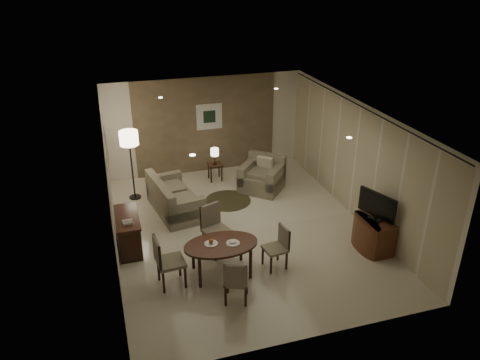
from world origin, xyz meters
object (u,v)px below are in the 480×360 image
object	(u,v)px
tv_cabinet	(374,234)
side_table	(215,172)
chair_near	(236,279)
armchair	(262,174)
console_desk	(128,232)
chair_left	(171,261)
dining_table	(221,259)
chair_far	(217,231)
sofa	(175,196)
floor_lamp	(132,166)
chair_right	(275,248)

from	to	relation	value
tv_cabinet	side_table	xyz separation A→B (m)	(-2.34, 4.25, -0.11)
tv_cabinet	chair_near	distance (m)	3.30
tv_cabinet	armchair	xyz separation A→B (m)	(-1.33, 3.30, 0.10)
console_desk	chair_left	xyz separation A→B (m)	(0.66, -1.48, 0.13)
tv_cabinet	dining_table	size ratio (longest dim) A/B	0.63
dining_table	console_desk	bearing A→B (deg)	138.92
tv_cabinet	dining_table	world-z (taller)	tv_cabinet
chair_near	side_table	size ratio (longest dim) A/B	1.84
chair_far	side_table	bearing A→B (deg)	55.77
tv_cabinet	chair_left	bearing A→B (deg)	179.68
side_table	tv_cabinet	bearing A→B (deg)	-61.11
console_desk	dining_table	xyz separation A→B (m)	(1.63, -1.42, -0.04)
side_table	sofa	bearing A→B (deg)	-132.88
chair_far	side_table	size ratio (longest dim) A/B	2.17
chair_far	floor_lamp	xyz separation A→B (m)	(-1.41, 3.00, 0.38)
chair_left	chair_right	world-z (taller)	chair_left
chair_far	console_desk	bearing A→B (deg)	136.89
console_desk	chair_right	distance (m)	3.08
chair_right	armchair	bearing A→B (deg)	156.72
tv_cabinet	sofa	bearing A→B (deg)	142.87
tv_cabinet	sofa	size ratio (longest dim) A/B	0.50
dining_table	sofa	world-z (taller)	sofa
chair_right	chair_far	bearing A→B (deg)	-139.12
chair_right	floor_lamp	size ratio (longest dim) A/B	0.48
side_table	dining_table	bearing A→B (deg)	-102.44
tv_cabinet	chair_right	size ratio (longest dim) A/B	1.05
dining_table	armchair	xyz separation A→B (m)	(1.94, 3.21, 0.11)
dining_table	floor_lamp	distance (m)	3.98
chair_right	sofa	distance (m)	3.18
tv_cabinet	side_table	world-z (taller)	tv_cabinet
chair_left	armchair	bearing A→B (deg)	-46.42
side_table	chair_left	bearing A→B (deg)	-114.08
tv_cabinet	sofa	world-z (taller)	sofa
tv_cabinet	chair_right	distance (m)	2.21
dining_table	chair_far	world-z (taller)	chair_far
console_desk	sofa	world-z (taller)	sofa
console_desk	sofa	bearing A→B (deg)	47.29
chair_near	chair_right	size ratio (longest dim) A/B	1.02
chair_far	chair_right	distance (m)	1.25
chair_left	side_table	distance (m)	4.64
armchair	chair_right	bearing A→B (deg)	-63.38
tv_cabinet	floor_lamp	world-z (taller)	floor_lamp
floor_lamp	chair_near	bearing A→B (deg)	-73.32
console_desk	armchair	xyz separation A→B (m)	(3.56, 1.80, 0.07)
dining_table	sofa	xyz separation A→B (m)	(-0.43, 2.71, 0.09)
console_desk	dining_table	bearing A→B (deg)	-41.08
console_desk	dining_table	distance (m)	2.16
sofa	console_desk	bearing A→B (deg)	127.31
console_desk	side_table	xyz separation A→B (m)	(2.55, 2.75, -0.14)
armchair	side_table	xyz separation A→B (m)	(-1.02, 0.95, -0.21)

